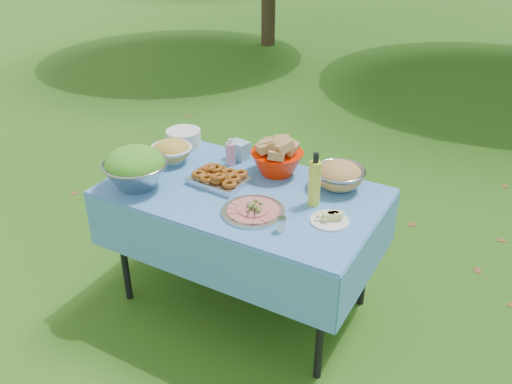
% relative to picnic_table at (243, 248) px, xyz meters
% --- Properties ---
extents(ground, '(80.00, 80.00, 0.00)m').
position_rel_picnic_table_xyz_m(ground, '(0.00, 0.00, -0.38)').
color(ground, '#123B0A').
rests_on(ground, ground).
extents(picnic_table, '(1.46, 0.86, 0.76)m').
position_rel_picnic_table_xyz_m(picnic_table, '(0.00, 0.00, 0.00)').
color(picnic_table, '#81C8F8').
rests_on(picnic_table, ground).
extents(salad_bowl, '(0.45, 0.45, 0.23)m').
position_rel_picnic_table_xyz_m(salad_bowl, '(-0.52, -0.25, 0.49)').
color(salad_bowl, '#9A9DA2').
rests_on(salad_bowl, picnic_table).
extents(pasta_bowl_white, '(0.30, 0.30, 0.13)m').
position_rel_picnic_table_xyz_m(pasta_bowl_white, '(-0.55, 0.10, 0.45)').
color(pasta_bowl_white, silver).
rests_on(pasta_bowl_white, picnic_table).
extents(plate_stack, '(0.28, 0.28, 0.11)m').
position_rel_picnic_table_xyz_m(plate_stack, '(-0.61, 0.31, 0.43)').
color(plate_stack, silver).
rests_on(plate_stack, picnic_table).
extents(wipes_box, '(0.13, 0.11, 0.11)m').
position_rel_picnic_table_xyz_m(wipes_box, '(-0.22, 0.33, 0.43)').
color(wipes_box, '#82BBCA').
rests_on(wipes_box, picnic_table).
extents(sanitizer_bottle, '(0.06, 0.06, 0.16)m').
position_rel_picnic_table_xyz_m(sanitizer_bottle, '(-0.22, 0.23, 0.46)').
color(sanitizer_bottle, pink).
rests_on(sanitizer_bottle, picnic_table).
extents(bread_bowl, '(0.35, 0.35, 0.20)m').
position_rel_picnic_table_xyz_m(bread_bowl, '(0.06, 0.27, 0.48)').
color(bread_bowl, '#F72000').
rests_on(bread_bowl, picnic_table).
extents(pasta_bowl_steel, '(0.36, 0.36, 0.15)m').
position_rel_picnic_table_xyz_m(pasta_bowl_steel, '(0.43, 0.28, 0.45)').
color(pasta_bowl_steel, '#9A9DA2').
rests_on(pasta_bowl_steel, picnic_table).
extents(fried_tray, '(0.32, 0.24, 0.07)m').
position_rel_picnic_table_xyz_m(fried_tray, '(-0.15, 0.00, 0.42)').
color(fried_tray, silver).
rests_on(fried_tray, picnic_table).
extents(charcuterie_platter, '(0.41, 0.41, 0.07)m').
position_rel_picnic_table_xyz_m(charcuterie_platter, '(0.16, -0.17, 0.42)').
color(charcuterie_platter, silver).
rests_on(charcuterie_platter, picnic_table).
extents(oil_bottle, '(0.07, 0.07, 0.29)m').
position_rel_picnic_table_xyz_m(oil_bottle, '(0.39, 0.05, 0.52)').
color(oil_bottle, '#C3D335').
rests_on(oil_bottle, picnic_table).
extents(cheese_plate, '(0.25, 0.25, 0.05)m').
position_rel_picnic_table_xyz_m(cheese_plate, '(0.53, -0.06, 0.41)').
color(cheese_plate, silver).
rests_on(cheese_plate, picnic_table).
extents(shaker, '(0.05, 0.05, 0.07)m').
position_rel_picnic_table_xyz_m(shaker, '(0.36, -0.25, 0.42)').
color(shaker, white).
rests_on(shaker, picnic_table).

